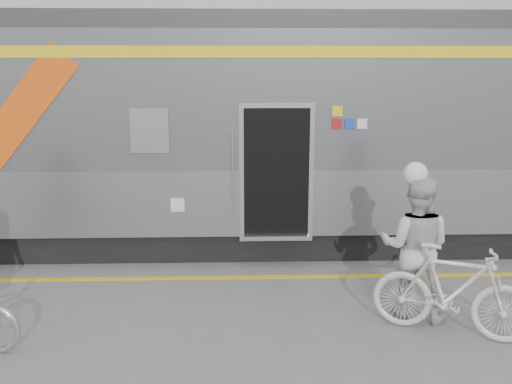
{
  "coord_description": "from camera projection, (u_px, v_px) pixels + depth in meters",
  "views": [
    {
      "loc": [
        0.57,
        -5.84,
        3.18
      ],
      "look_at": [
        0.8,
        1.6,
        1.5
      ],
      "focal_mm": 38.0,
      "sensor_mm": 36.0,
      "label": 1
    }
  ],
  "objects": [
    {
      "name": "woman",
      "position": [
        415.0,
        247.0,
        6.99
      ],
      "size": [
        1.13,
        1.02,
        1.89
      ],
      "primitive_type": "imported",
      "rotation": [
        0.0,
        0.0,
        2.73
      ],
      "color": "silver",
      "rests_on": "ground"
    },
    {
      "name": "safety_strip",
      "position": [
        204.0,
        278.0,
        8.47
      ],
      "size": [
        24.0,
        0.12,
        0.01
      ],
      "primitive_type": "cube",
      "color": "yellow",
      "rests_on": "ground"
    },
    {
      "name": "helmet_woman",
      "position": [
        421.0,
        164.0,
        6.75
      ],
      "size": [
        0.3,
        0.3,
        0.3
      ],
      "primitive_type": "sphere",
      "color": "white",
      "rests_on": "woman"
    },
    {
      "name": "ground",
      "position": [
        193.0,
        346.0,
        6.37
      ],
      "size": [
        90.0,
        90.0,
        0.0
      ],
      "primitive_type": "plane",
      "color": "slate",
      "rests_on": "ground"
    },
    {
      "name": "train",
      "position": [
        153.0,
        133.0,
        9.98
      ],
      "size": [
        24.0,
        3.17,
        4.1
      ],
      "color": "black",
      "rests_on": "ground"
    },
    {
      "name": "bicycle_right",
      "position": [
        452.0,
        291.0,
        6.54
      ],
      "size": [
        1.96,
        1.25,
        1.14
      ],
      "primitive_type": "imported",
      "rotation": [
        0.0,
        0.0,
        1.16
      ],
      "color": "silver",
      "rests_on": "ground"
    }
  ]
}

